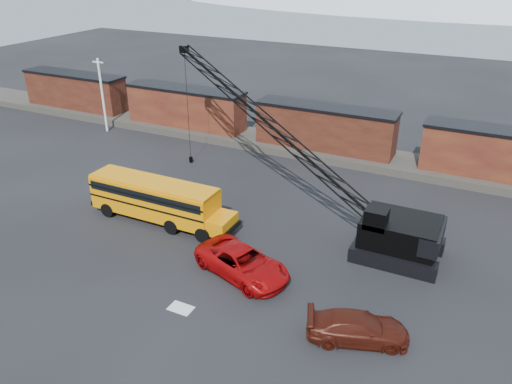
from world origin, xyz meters
TOP-DOWN VIEW (x-y plane):
  - ground at (0.00, 0.00)m, footprint 160.00×160.00m
  - gravel_berm at (0.00, 22.00)m, footprint 120.00×5.00m
  - boxcar_west_far at (-32.00, 22.00)m, footprint 13.70×3.10m
  - boxcar_west_near at (-16.00, 22.00)m, footprint 13.70×3.10m
  - boxcar_mid at (0.00, 22.00)m, footprint 13.70×3.10m
  - boxcar_east_near at (16.00, 22.00)m, footprint 13.70×3.10m
  - utility_pole at (-24.00, 18.00)m, footprint 1.40×0.24m
  - snow_patch at (0.50, -4.00)m, footprint 1.40×0.90m
  - school_bus at (-6.56, 3.81)m, footprint 11.65×2.65m
  - red_pickup at (2.15, 0.44)m, footprint 7.06×4.87m
  - maroon_suv at (10.16, -2.05)m, footprint 5.70×3.82m
  - crawler_crane at (-0.82, 10.58)m, footprint 24.21×10.15m

SIDE VIEW (x-z plane):
  - ground at x=0.00m, z-range 0.00..0.00m
  - snow_patch at x=0.50m, z-range 0.00..0.02m
  - gravel_berm at x=0.00m, z-range 0.00..0.70m
  - maroon_suv at x=10.16m, z-range 0.00..1.53m
  - red_pickup at x=2.15m, z-range 0.00..1.79m
  - school_bus at x=-6.56m, z-range 0.20..3.39m
  - boxcar_west_far at x=-32.00m, z-range 0.68..4.85m
  - boxcar_west_near at x=-16.00m, z-range 0.68..4.85m
  - boxcar_mid at x=0.00m, z-range 0.68..4.85m
  - boxcar_east_near at x=16.00m, z-range 0.68..4.85m
  - utility_pole at x=-24.00m, z-range 0.15..8.15m
  - crawler_crane at x=-0.82m, z-range 0.89..11.97m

